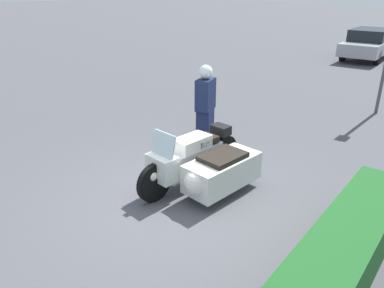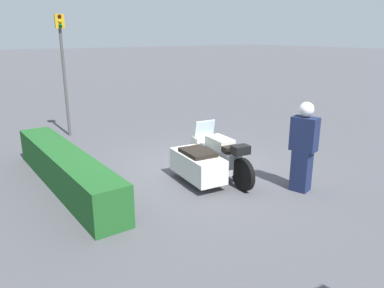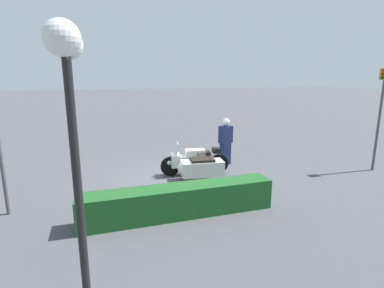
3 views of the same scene
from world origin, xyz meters
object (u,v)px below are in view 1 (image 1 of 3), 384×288
police_motorcycle (205,166)px  hedge_bush_curbside (325,284)px  officer_rider (205,104)px  parked_car_background (369,43)px

police_motorcycle → hedge_bush_curbside: bearing=69.6°
officer_rider → parked_car_background: officer_rider is taller
officer_rider → parked_car_background: bearing=76.0°
officer_rider → parked_car_background: size_ratio=0.41×
hedge_bush_curbside → parked_car_background: bearing=-166.4°
hedge_bush_curbside → parked_car_background: 17.26m
hedge_bush_curbside → parked_car_background: parked_car_background is taller
police_motorcycle → hedge_bush_curbside: size_ratio=0.50×
hedge_bush_curbside → parked_car_background: (-16.77, -4.04, 0.37)m
police_motorcycle → parked_car_background: bearing=-168.0°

